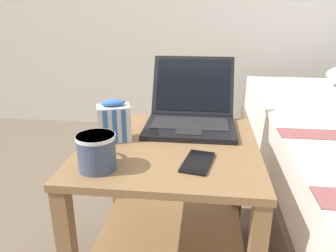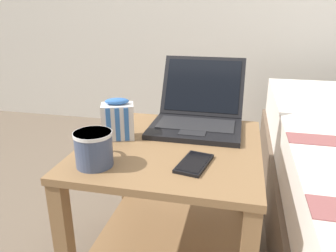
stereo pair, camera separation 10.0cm
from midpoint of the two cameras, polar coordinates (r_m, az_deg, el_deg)
The scene contains 5 objects.
bedside_table at distance 1.15m, azimuth 3.03°, elevation -11.70°, with size 0.57×0.59×0.52m.
laptop at distance 1.23m, azimuth 7.52°, elevation 2.13°, with size 0.32×0.37×0.23m.
mug_front_left at distance 0.92m, azimuth -9.83°, elevation -3.65°, with size 0.11×0.15×0.10m.
snack_bag at distance 1.10m, azimuth -6.18°, elevation 1.02°, with size 0.12×0.10×0.14m.
cell_phone at distance 0.94m, azimuth 7.64°, elevation -6.51°, with size 0.10×0.15×0.01m.
Camera 2 is at (0.21, -0.96, 0.94)m, focal length 35.00 mm.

